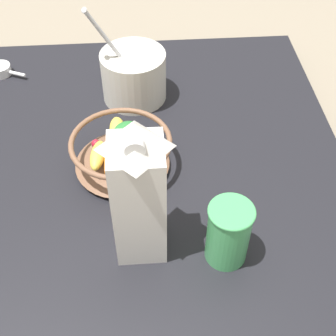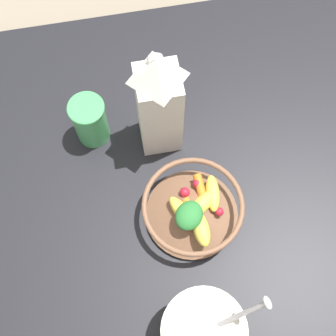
% 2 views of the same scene
% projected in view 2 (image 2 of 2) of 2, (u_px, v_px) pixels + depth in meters
% --- Properties ---
extents(ground_plane, '(6.00, 6.00, 0.00)m').
position_uv_depth(ground_plane, '(207.00, 202.00, 0.96)').
color(ground_plane, gray).
extents(countertop, '(0.94, 0.94, 0.04)m').
position_uv_depth(countertop, '(208.00, 199.00, 0.94)').
color(countertop, black).
rests_on(countertop, ground_plane).
extents(fruit_bowl, '(0.19, 0.19, 0.09)m').
position_uv_depth(fruit_bowl, '(193.00, 209.00, 0.87)').
color(fruit_bowl, brown).
rests_on(fruit_bowl, countertop).
extents(milk_carton, '(0.08, 0.08, 0.26)m').
position_uv_depth(milk_carton, '(159.00, 105.00, 0.85)').
color(milk_carton, silver).
rests_on(milk_carton, countertop).
extents(yogurt_tub, '(0.16, 0.14, 0.22)m').
position_uv_depth(yogurt_tub, '(203.00, 332.00, 0.77)').
color(yogurt_tub, silver).
rests_on(yogurt_tub, countertop).
extents(drinking_cup, '(0.07, 0.07, 0.11)m').
position_uv_depth(drinking_cup, '(90.00, 120.00, 0.92)').
color(drinking_cup, '#4CB266').
rests_on(drinking_cup, countertop).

